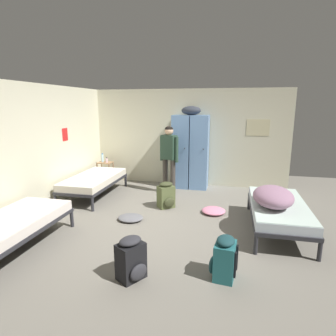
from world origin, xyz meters
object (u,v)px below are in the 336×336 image
at_px(clothes_pile_pink, 214,211).
at_px(locker_bank, 190,150).
at_px(clothes_pile_grey, 131,218).
at_px(bedding_heap, 273,196).
at_px(bed_left_rear, 94,180).
at_px(backpack_olive, 166,196).
at_px(bed_right, 278,209).
at_px(water_bottle, 102,158).
at_px(person_traveler, 169,154).
at_px(bed_left_front, 10,225).
at_px(shelf_unit, 105,170).
at_px(lotion_bottle, 107,160).
at_px(backpack_black, 131,259).
at_px(backpack_teal, 224,258).

bearing_deg(clothes_pile_pink, locker_bank, 113.04).
bearing_deg(clothes_pile_grey, bedding_heap, -0.35).
relative_size(bed_left_rear, backpack_olive, 3.45).
xyz_separation_m(bed_right, water_bottle, (-4.25, 2.20, 0.30)).
relative_size(person_traveler, water_bottle, 6.63).
bearing_deg(bed_left_front, bed_left_rear, 90.00).
bearing_deg(bed_left_rear, shelf_unit, 102.26).
height_order(locker_bank, bedding_heap, locker_bank).
height_order(locker_bank, bed_left_rear, locker_bank).
bearing_deg(shelf_unit, lotion_bottle, -29.74).
xyz_separation_m(water_bottle, lotion_bottle, (0.15, -0.06, -0.04)).
distance_m(person_traveler, clothes_pile_grey, 2.04).
bearing_deg(backpack_olive, bedding_heap, -22.30).
bearing_deg(shelf_unit, person_traveler, -15.70).
distance_m(bedding_heap, backpack_black, 2.52).
bearing_deg(bed_left_front, shelf_unit, 93.82).
xyz_separation_m(bed_left_front, backpack_olive, (1.82, 2.21, -0.12)).
relative_size(lotion_bottle, backpack_olive, 0.28).
bearing_deg(locker_bank, water_bottle, -178.64).
bearing_deg(backpack_teal, bedding_heap, 63.32).
bearing_deg(clothes_pile_pink, bed_left_rear, 170.16).
distance_m(person_traveler, lotion_bottle, 1.93).
bearing_deg(clothes_pile_grey, bed_right, 3.30).
relative_size(lotion_bottle, clothes_pile_grey, 0.32).
height_order(backpack_black, backpack_olive, same).
distance_m(backpack_teal, clothes_pile_pink, 2.16).
bearing_deg(bed_right, bedding_heap, -127.87).
bearing_deg(person_traveler, shelf_unit, 164.30).
xyz_separation_m(person_traveler, backpack_olive, (0.16, -1.00, -0.71)).
bearing_deg(clothes_pile_grey, person_traveler, 79.50).
distance_m(locker_bank, bed_left_rear, 2.48).
bearing_deg(person_traveler, backpack_olive, -80.71).
bearing_deg(clothes_pile_pink, backpack_black, -109.27).
xyz_separation_m(shelf_unit, clothes_pile_grey, (1.57, -2.33, -0.30)).
bearing_deg(bed_left_rear, bed_left_front, -90.00).
bearing_deg(lotion_bottle, backpack_olive, -36.78).
height_order(shelf_unit, clothes_pile_grey, shelf_unit).
distance_m(bed_left_front, backpack_olive, 2.87).
relative_size(bed_left_front, clothes_pile_grey, 4.04).
height_order(shelf_unit, bed_left_rear, shelf_unit).
distance_m(locker_bank, backpack_black, 4.18).
height_order(locker_bank, lotion_bottle, locker_bank).
height_order(locker_bank, bed_left_front, locker_bank).
xyz_separation_m(bed_left_rear, person_traveler, (1.66, 0.61, 0.59)).
bearing_deg(backpack_teal, bed_right, 62.04).
xyz_separation_m(locker_bank, bedding_heap, (1.71, -2.42, -0.32)).
bearing_deg(bed_right, backpack_teal, -117.96).
bearing_deg(lotion_bottle, person_traveler, -15.11).
height_order(shelf_unit, backpack_teal, shelf_unit).
height_order(water_bottle, clothes_pile_grey, water_bottle).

